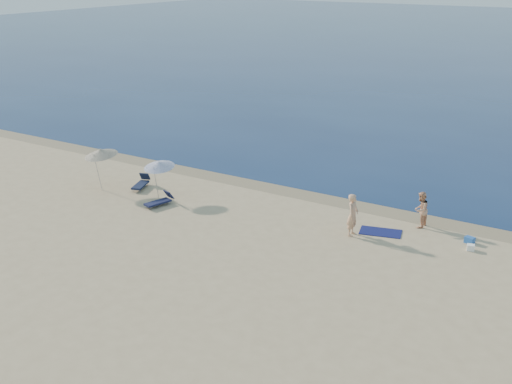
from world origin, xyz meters
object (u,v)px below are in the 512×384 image
Objects in this scene: person_left at (353,215)px; person_right at (421,210)px; umbrella_near at (159,165)px; blue_cooler at (470,240)px.

person_right is (2.30, 2.54, -0.12)m from person_left.
person_right is 13.33m from umbrella_near.
umbrella_near is (-12.90, -3.26, 0.93)m from person_right.
person_left reaches higher than blue_cooler.
blue_cooler is at bearing 5.05° from umbrella_near.
blue_cooler is at bearing 77.99° from person_right.
person_right is at bearing -46.54° from person_left.
person_right is at bearing 9.50° from umbrella_near.
umbrella_near is (-10.59, -0.72, 0.81)m from person_left.
umbrella_near reaches higher than person_left.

